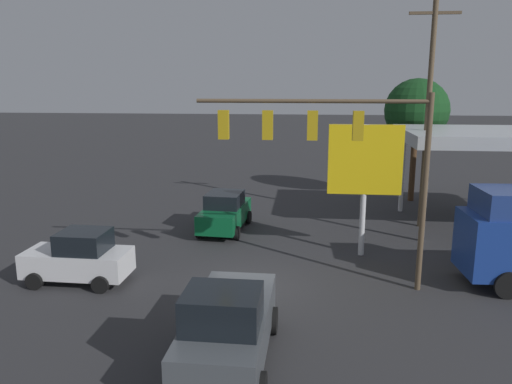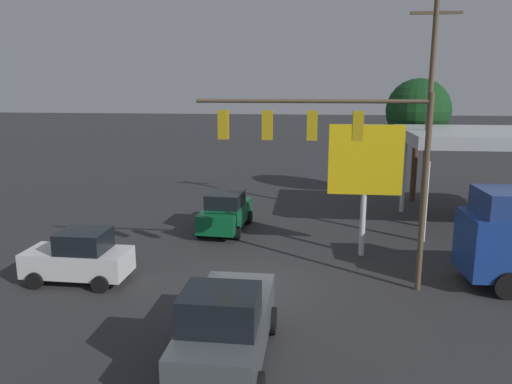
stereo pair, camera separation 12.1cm
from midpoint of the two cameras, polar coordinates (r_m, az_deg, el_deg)
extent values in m
plane|color=#2D2D30|center=(18.45, -0.83, -10.72)|extent=(200.00, 200.00, 0.00)
cylinder|color=brown|center=(18.06, 18.49, -0.32)|extent=(0.20, 0.20, 6.93)
cylinder|color=brown|center=(17.22, 6.13, 10.29)|extent=(7.88, 0.14, 0.14)
cube|color=#B79314|center=(17.34, 11.39, 7.42)|extent=(0.36, 0.28, 1.00)
sphere|color=#360505|center=(17.50, 11.38, 8.45)|extent=(0.22, 0.22, 0.22)
sphere|color=#392305|center=(17.53, 11.33, 7.47)|extent=(0.22, 0.22, 0.22)
sphere|color=#41FF6B|center=(17.55, 11.29, 6.50)|extent=(0.22, 0.22, 0.22)
cube|color=#B79314|center=(17.26, 6.27, 7.57)|extent=(0.36, 0.28, 1.00)
sphere|color=#360505|center=(17.43, 6.29, 8.60)|extent=(0.22, 0.22, 0.22)
sphere|color=#392305|center=(17.45, 6.27, 7.62)|extent=(0.22, 0.22, 0.22)
sphere|color=#41FF6B|center=(17.48, 6.24, 6.64)|extent=(0.22, 0.22, 0.22)
cube|color=#B79314|center=(17.32, 1.14, 7.65)|extent=(0.36, 0.28, 1.00)
sphere|color=#360505|center=(17.48, 1.19, 8.68)|extent=(0.22, 0.22, 0.22)
sphere|color=#392305|center=(17.51, 1.19, 7.70)|extent=(0.22, 0.22, 0.22)
sphere|color=#41FF6B|center=(17.53, 1.18, 6.73)|extent=(0.22, 0.22, 0.22)
cube|color=#B79314|center=(17.52, -3.92, 7.68)|extent=(0.36, 0.28, 1.00)
sphere|color=#360505|center=(17.67, -3.83, 8.70)|extent=(0.22, 0.22, 0.22)
sphere|color=#392305|center=(17.70, -3.82, 7.73)|extent=(0.22, 0.22, 0.22)
sphere|color=#41FF6B|center=(17.72, -3.81, 6.76)|extent=(0.22, 0.22, 0.22)
cylinder|color=brown|center=(26.20, 18.88, 7.99)|extent=(0.26, 0.26, 11.06)
cube|color=brown|center=(26.34, 19.67, 18.72)|extent=(2.40, 0.14, 0.14)
cube|color=red|center=(31.01, 25.39, 6.39)|extent=(11.06, 0.06, 0.36)
cylinder|color=silver|center=(29.46, 16.26, 1.98)|extent=(0.24, 0.24, 4.34)
cylinder|color=silver|center=(24.13, 18.56, -0.40)|extent=(0.24, 0.24, 4.34)
cylinder|color=silver|center=(21.33, 12.05, 0.07)|extent=(0.24, 0.24, 5.57)
cube|color=yellow|center=(21.09, 12.21, 3.63)|extent=(3.05, 0.24, 2.89)
cube|color=black|center=(21.22, 12.17, 3.68)|extent=(2.13, 0.04, 1.01)
cube|color=silver|center=(19.73, -19.87, -7.56)|extent=(3.84, 1.79, 0.90)
cube|color=black|center=(19.34, -19.25, -5.32)|extent=(1.73, 1.60, 0.76)
cylinder|color=black|center=(19.76, -24.15, -9.28)|extent=(0.62, 0.23, 0.62)
cylinder|color=black|center=(21.16, -21.73, -7.65)|extent=(0.62, 0.23, 0.62)
cylinder|color=black|center=(18.63, -17.54, -10.06)|extent=(0.62, 0.23, 0.62)
cylinder|color=black|center=(20.11, -15.48, -8.24)|extent=(0.62, 0.23, 0.62)
cube|color=#0C592D|center=(24.94, -3.71, -2.65)|extent=(2.15, 4.53, 0.90)
cube|color=black|center=(24.74, -3.74, -0.86)|extent=(1.81, 2.13, 0.70)
cylinder|color=black|center=(23.52, -2.36, -4.70)|extent=(0.27, 0.68, 0.66)
cylinder|color=black|center=(23.98, -6.67, -4.44)|extent=(0.27, 0.68, 0.66)
cylinder|color=black|center=(26.21, -0.98, -2.90)|extent=(0.27, 0.68, 0.66)
cylinder|color=black|center=(26.62, -4.87, -2.70)|extent=(0.27, 0.68, 0.66)
cube|color=navy|center=(19.62, 26.41, -1.02)|extent=(1.90, 2.20, 0.90)
cylinder|color=black|center=(19.29, 26.70, -9.51)|extent=(0.97, 0.26, 0.96)
cylinder|color=black|center=(21.32, 24.23, -7.24)|extent=(0.97, 0.26, 0.96)
cube|color=#474C51|center=(13.52, -3.33, -15.37)|extent=(2.08, 5.23, 1.10)
cube|color=black|center=(12.28, -4.14, -13.18)|extent=(1.86, 1.63, 0.90)
cylinder|color=black|center=(12.59, -9.63, -20.73)|extent=(0.23, 0.80, 0.80)
cylinder|color=black|center=(15.14, 1.77, -14.48)|extent=(0.23, 0.80, 0.80)
cylinder|color=black|center=(15.43, -6.03, -14.01)|extent=(0.23, 0.80, 0.80)
cylinder|color=#4C331E|center=(32.40, 17.37, 2.73)|extent=(0.36, 0.36, 4.24)
sphere|color=#143D19|center=(32.03, 17.77, 8.86)|extent=(3.86, 3.86, 3.86)
camera|label=1|loc=(0.06, -90.18, -0.04)|focal=35.00mm
camera|label=2|loc=(0.06, 89.82, 0.04)|focal=35.00mm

